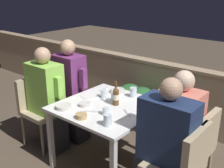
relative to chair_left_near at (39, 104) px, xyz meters
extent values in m
plane|color=brown|center=(0.98, 0.18, -0.53)|extent=(16.00, 16.00, 0.00)
cube|color=tan|center=(0.98, 1.52, -0.11)|extent=(9.00, 0.14, 0.86)
cube|color=#9E8466|center=(0.98, 1.52, 0.34)|extent=(9.00, 0.18, 0.04)
cube|color=white|center=(0.98, 0.18, 0.18)|extent=(0.98, 0.98, 0.03)
cube|color=silver|center=(0.54, -0.26, -0.18)|extent=(0.05, 0.05, 0.70)
cube|color=silver|center=(0.54, 0.62, -0.18)|extent=(0.05, 0.05, 0.70)
cube|color=silver|center=(1.41, 0.62, -0.18)|extent=(0.05, 0.05, 0.70)
cube|color=brown|center=(0.74, 1.16, -0.39)|extent=(0.76, 0.36, 0.28)
ellipsoid|color=#235628|center=(0.53, 1.16, -0.11)|extent=(0.34, 0.47, 0.32)
ellipsoid|color=#235628|center=(0.74, 1.16, -0.11)|extent=(0.34, 0.47, 0.32)
ellipsoid|color=#235628|center=(0.95, 1.16, -0.11)|extent=(0.34, 0.47, 0.32)
cube|color=tan|center=(0.09, 0.00, -0.08)|extent=(0.44, 0.44, 0.05)
cube|color=tan|center=(-0.10, 0.00, 0.13)|extent=(0.06, 0.44, 0.39)
cylinder|color=#9E8966|center=(-0.10, -0.19, -0.32)|extent=(0.03, 0.03, 0.42)
cylinder|color=#9E8966|center=(0.28, -0.19, -0.32)|extent=(0.03, 0.03, 0.42)
cylinder|color=#9E8966|center=(-0.10, 0.19, -0.32)|extent=(0.03, 0.03, 0.42)
cylinder|color=#9E8966|center=(0.28, 0.19, -0.32)|extent=(0.03, 0.03, 0.42)
cube|color=#282833|center=(0.26, 0.00, -0.30)|extent=(0.29, 0.23, 0.47)
cube|color=#8CCC4C|center=(0.16, 0.00, 0.24)|extent=(0.42, 0.26, 0.61)
cube|color=#8CCC4C|center=(0.41, 0.00, 0.32)|extent=(0.07, 0.07, 0.24)
sphere|color=tan|center=(0.16, 0.00, 0.64)|extent=(0.19, 0.19, 0.19)
cube|color=tan|center=(0.14, 0.34, -0.08)|extent=(0.44, 0.44, 0.05)
cube|color=tan|center=(-0.06, 0.34, 0.13)|extent=(0.06, 0.44, 0.39)
cylinder|color=#9E8966|center=(-0.05, 0.15, -0.32)|extent=(0.03, 0.03, 0.42)
cylinder|color=#9E8966|center=(0.33, 0.15, -0.32)|extent=(0.03, 0.03, 0.42)
cylinder|color=#9E8966|center=(-0.05, 0.53, -0.32)|extent=(0.03, 0.03, 0.42)
cylinder|color=#9E8966|center=(0.33, 0.53, -0.32)|extent=(0.03, 0.03, 0.42)
cube|color=#282833|center=(0.31, 0.34, -0.30)|extent=(0.26, 0.23, 0.47)
cube|color=#6B2D66|center=(0.21, 0.34, 0.26)|extent=(0.37, 0.26, 0.65)
cube|color=#6B2D66|center=(0.46, 0.34, 0.34)|extent=(0.07, 0.07, 0.24)
sphere|color=tan|center=(0.21, 0.34, 0.68)|extent=(0.19, 0.19, 0.19)
cube|color=tan|center=(1.84, 0.04, -0.08)|extent=(0.44, 0.44, 0.05)
cube|color=tan|center=(2.03, 0.04, 0.13)|extent=(0.06, 0.44, 0.39)
cube|color=navy|center=(1.77, 0.04, 0.23)|extent=(0.48, 0.26, 0.58)
cube|color=navy|center=(1.52, 0.04, 0.30)|extent=(0.07, 0.07, 0.24)
sphere|color=tan|center=(1.77, 0.04, 0.61)|extent=(0.19, 0.19, 0.19)
cube|color=tan|center=(1.80, 0.36, -0.08)|extent=(0.44, 0.44, 0.05)
cube|color=tan|center=(2.00, 0.36, 0.13)|extent=(0.06, 0.44, 0.39)
cylinder|color=#9E8966|center=(1.61, 0.55, -0.32)|extent=(0.03, 0.03, 0.42)
cylinder|color=#9E8966|center=(1.99, 0.55, -0.32)|extent=(0.03, 0.03, 0.42)
cube|color=#282833|center=(1.63, 0.36, -0.30)|extent=(0.27, 0.23, 0.47)
cube|color=#E07A66|center=(1.73, 0.36, 0.22)|extent=(0.38, 0.26, 0.56)
cube|color=#E07A66|center=(1.48, 0.36, 0.28)|extent=(0.07, 0.07, 0.24)
sphere|color=beige|center=(1.73, 0.36, 0.59)|extent=(0.19, 0.19, 0.19)
cylinder|color=brown|center=(1.03, 0.25, 0.28)|extent=(0.07, 0.07, 0.16)
cylinder|color=beige|center=(1.03, 0.25, 0.29)|extent=(0.07, 0.07, 0.06)
cone|color=brown|center=(1.03, 0.25, 0.38)|extent=(0.07, 0.07, 0.03)
cylinder|color=brown|center=(1.03, 0.25, 0.43)|extent=(0.02, 0.02, 0.07)
cylinder|color=white|center=(0.66, 0.25, 0.20)|extent=(0.21, 0.21, 0.01)
cylinder|color=beige|center=(0.80, 0.02, 0.21)|extent=(0.13, 0.13, 0.03)
torus|color=beige|center=(0.80, 0.02, 0.22)|extent=(0.13, 0.13, 0.01)
cylinder|color=tan|center=(0.98, -0.21, 0.22)|extent=(0.11, 0.11, 0.05)
torus|color=tan|center=(0.98, -0.21, 0.24)|extent=(0.11, 0.11, 0.01)
cylinder|color=beige|center=(0.67, -0.17, 0.21)|extent=(0.17, 0.17, 0.04)
torus|color=beige|center=(0.67, -0.17, 0.23)|extent=(0.17, 0.17, 0.01)
cylinder|color=beige|center=(0.83, 0.54, 0.22)|extent=(0.17, 0.17, 0.04)
torus|color=beige|center=(0.83, 0.54, 0.23)|extent=(0.17, 0.17, 0.01)
cylinder|color=silver|center=(0.80, 0.31, 0.24)|extent=(0.07, 0.07, 0.10)
cylinder|color=silver|center=(1.27, -0.16, 0.25)|extent=(0.07, 0.07, 0.11)
cylinder|color=silver|center=(1.11, 0.00, 0.23)|extent=(0.06, 0.06, 0.08)
cylinder|color=silver|center=(0.97, 0.31, 0.25)|extent=(0.07, 0.07, 0.11)
cylinder|color=silver|center=(1.04, 0.55, 0.25)|extent=(0.08, 0.08, 0.11)
cube|color=silver|center=(1.25, 0.16, 0.20)|extent=(0.15, 0.11, 0.01)
cube|color=silver|center=(0.63, 0.51, 0.20)|extent=(0.03, 0.17, 0.01)
cube|color=silver|center=(0.96, -0.04, 0.20)|extent=(0.15, 0.12, 0.01)
camera|label=1|loc=(2.74, -1.88, 1.41)|focal=45.00mm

